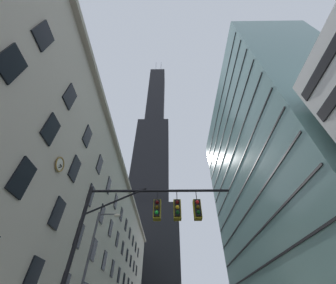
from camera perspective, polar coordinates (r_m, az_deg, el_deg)
The scene contains 5 objects.
station_building at distance 41.33m, azimuth -24.28°, elevation -25.46°, with size 14.48×71.69×23.89m.
dark_skyscraper at distance 116.98m, azimuth -5.07°, elevation -11.76°, with size 29.94×29.94×213.57m.
glass_office_midrise at distance 45.87m, azimuth 27.73°, elevation -7.86°, with size 15.33×40.96×49.12m.
traffic_signal_mast at distance 10.97m, azimuth -5.63°, elevation -21.80°, with size 8.02×0.63×7.45m.
street_lamppost at distance 17.53m, azimuth -21.22°, elevation -29.25°, with size 1.90×0.32×8.60m.
Camera 1 is at (-2.18, -6.98, 1.68)m, focal length 21.27 mm.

